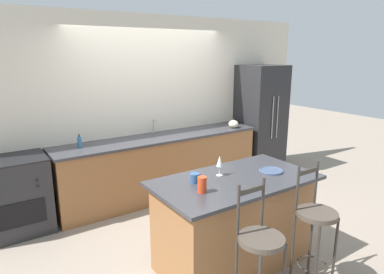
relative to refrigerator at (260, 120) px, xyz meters
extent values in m
plane|color=gray|center=(-2.03, -0.35, -0.97)|extent=(18.00, 18.00, 0.00)
cube|color=beige|center=(-2.03, 0.36, 0.38)|extent=(6.00, 0.07, 2.70)
cube|color=#936038|center=(-2.03, 0.03, -0.52)|extent=(3.16, 0.66, 0.90)
cube|color=#38383D|center=(-2.03, 0.03, -0.05)|extent=(3.19, 0.69, 0.03)
cube|color=black|center=(-2.03, 0.03, -0.04)|extent=(0.56, 0.36, 0.01)
cylinder|color=#ADAFB5|center=(-2.03, 0.25, 0.08)|extent=(0.02, 0.02, 0.22)
cylinder|color=#ADAFB5|center=(-2.03, 0.19, 0.18)|extent=(0.02, 0.12, 0.02)
cube|color=#936038|center=(-2.26, -1.95, -0.52)|extent=(1.54, 0.78, 0.91)
cube|color=#38383D|center=(-2.26, -1.95, -0.04)|extent=(1.66, 0.90, 0.03)
cube|color=#232326|center=(0.00, 0.00, 0.00)|extent=(0.74, 0.68, 1.94)
cylinder|color=#939399|center=(-0.06, -0.35, 0.10)|extent=(0.02, 0.02, 0.74)
cylinder|color=#939399|center=(0.06, -0.35, 0.10)|extent=(0.02, 0.02, 0.74)
cube|color=#28282B|center=(-4.04, 0.03, -0.50)|extent=(0.76, 0.63, 0.93)
cube|color=black|center=(-4.04, -0.29, -0.62)|extent=(0.54, 0.01, 0.30)
cube|color=black|center=(-4.04, 0.03, -0.03)|extent=(0.76, 0.63, 0.02)
cylinder|color=black|center=(-3.83, -0.30, -0.25)|extent=(0.03, 0.02, 0.03)
cylinder|color=black|center=(-3.83, -0.30, -0.32)|extent=(0.03, 0.02, 0.03)
cylinder|color=#332D28|center=(-2.49, -2.55, -0.61)|extent=(0.02, 0.02, 0.73)
cylinder|color=#4C4238|center=(-2.63, -2.68, -0.22)|extent=(0.37, 0.37, 0.04)
cylinder|color=#332D28|center=(-2.76, -2.55, 0.01)|extent=(0.02, 0.02, 0.42)
cylinder|color=#332D28|center=(-2.49, -2.55, 0.01)|extent=(0.02, 0.02, 0.42)
cube|color=#332D28|center=(-2.63, -2.55, 0.15)|extent=(0.26, 0.02, 0.04)
cylinder|color=#332D28|center=(-2.03, -2.78, -0.61)|extent=(0.02, 0.02, 0.73)
cylinder|color=#332D28|center=(-1.77, -2.78, -0.61)|extent=(0.02, 0.02, 0.73)
cylinder|color=#332D28|center=(-2.03, -2.52, -0.61)|extent=(0.02, 0.02, 0.73)
cylinder|color=#332D28|center=(-1.77, -2.52, -0.61)|extent=(0.02, 0.02, 0.73)
torus|color=#332D28|center=(-1.90, -2.65, -0.74)|extent=(0.28, 0.28, 0.02)
cylinder|color=#4C4238|center=(-1.90, -2.65, -0.22)|extent=(0.37, 0.37, 0.04)
cylinder|color=#332D28|center=(-2.03, -2.52, 0.01)|extent=(0.02, 0.02, 0.42)
cylinder|color=#332D28|center=(-1.77, -2.52, 0.01)|extent=(0.02, 0.02, 0.42)
cube|color=#332D28|center=(-1.90, -2.52, 0.15)|extent=(0.26, 0.02, 0.04)
cylinder|color=#425170|center=(-1.81, -2.00, -0.02)|extent=(0.26, 0.26, 0.01)
torus|color=#425170|center=(-1.81, -2.00, -0.02)|extent=(0.25, 0.25, 0.01)
cylinder|color=white|center=(-2.34, -1.79, -0.03)|extent=(0.06, 0.06, 0.00)
cylinder|color=white|center=(-2.34, -1.79, 0.02)|extent=(0.01, 0.01, 0.09)
cone|color=white|center=(-2.34, -1.79, 0.13)|extent=(0.07, 0.07, 0.11)
cylinder|color=#335689|center=(-2.66, -1.81, 0.02)|extent=(0.09, 0.09, 0.09)
torus|color=#335689|center=(-2.61, -1.81, 0.02)|extent=(0.06, 0.01, 0.06)
cylinder|color=red|center=(-2.74, -2.04, 0.05)|extent=(0.08, 0.08, 0.15)
ellipsoid|color=beige|center=(-0.75, -0.14, 0.03)|extent=(0.16, 0.16, 0.13)
cylinder|color=brown|center=(-0.75, -0.14, 0.11)|extent=(0.02, 0.02, 0.02)
cylinder|color=teal|center=(-3.22, 0.07, 0.04)|extent=(0.05, 0.05, 0.14)
cylinder|color=black|center=(-3.22, 0.07, 0.13)|extent=(0.02, 0.02, 0.04)
camera|label=1|loc=(-4.40, -4.36, 1.20)|focal=32.00mm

